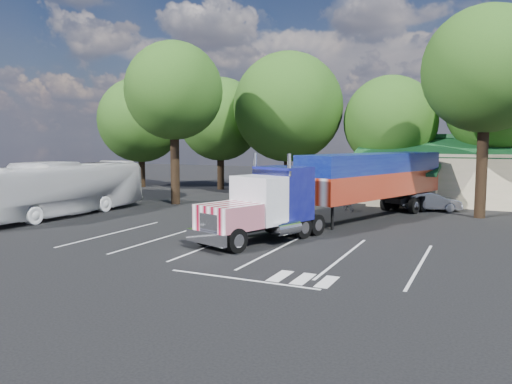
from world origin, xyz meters
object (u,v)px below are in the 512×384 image
at_px(semi_truck, 350,182).
at_px(bicycle, 348,205).
at_px(silver_sedan, 431,201).
at_px(woman, 290,212).
at_px(tour_bus, 62,189).

distance_m(semi_truck, bicycle, 5.37).
bearing_deg(semi_truck, silver_sedan, 81.56).
height_order(semi_truck, woman, semi_truck).
bearing_deg(silver_sedan, semi_truck, 134.60).
relative_size(woman, silver_sedan, 0.43).
height_order(semi_truck, silver_sedan, semi_truck).
relative_size(semi_truck, woman, 11.50).
xyz_separation_m(semi_truck, tour_bus, (-18.13, -5.36, -0.67)).
height_order(semi_truck, tour_bus, semi_truck).
relative_size(semi_truck, silver_sedan, 5.00).
bearing_deg(semi_truck, bicycle, 124.78).
height_order(woman, silver_sedan, woman).
distance_m(bicycle, tour_bus, 19.68).
relative_size(woman, tour_bus, 0.14).
xyz_separation_m(semi_truck, silver_sedan, (3.95, 7.51, -1.80)).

